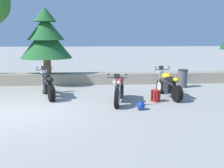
{
  "coord_description": "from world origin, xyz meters",
  "views": [
    {
      "loc": [
        2.38,
        -7.72,
        2.34
      ],
      "look_at": [
        3.01,
        1.2,
        0.65
      ],
      "focal_mm": 39.4,
      "sensor_mm": 36.0,
      "label": 1
    }
  ],
  "objects_px": {
    "motorcycle_black_near_left": "(48,85)",
    "trash_bin": "(183,78)",
    "pine_tree_mid_right": "(46,37)",
    "rider_backpack": "(156,95)",
    "motorcycle_yellow_far_right": "(168,85)",
    "motorcycle_red_centre": "(119,90)",
    "rider_helmet": "(141,106)"
  },
  "relations": [
    {
      "from": "motorcycle_black_near_left",
      "to": "trash_bin",
      "type": "distance_m",
      "value": 6.25
    },
    {
      "from": "trash_bin",
      "to": "pine_tree_mid_right",
      "type": "bearing_deg",
      "value": 170.07
    },
    {
      "from": "motorcycle_black_near_left",
      "to": "rider_backpack",
      "type": "bearing_deg",
      "value": -13.88
    },
    {
      "from": "rider_backpack",
      "to": "pine_tree_mid_right",
      "type": "distance_m",
      "value": 6.28
    },
    {
      "from": "motorcycle_yellow_far_right",
      "to": "motorcycle_red_centre",
      "type": "bearing_deg",
      "value": -160.48
    },
    {
      "from": "motorcycle_red_centre",
      "to": "motorcycle_yellow_far_right",
      "type": "relative_size",
      "value": 1.0
    },
    {
      "from": "pine_tree_mid_right",
      "to": "motorcycle_red_centre",
      "type": "bearing_deg",
      "value": -49.36
    },
    {
      "from": "motorcycle_yellow_far_right",
      "to": "motorcycle_black_near_left",
      "type": "bearing_deg",
      "value": 175.73
    },
    {
      "from": "pine_tree_mid_right",
      "to": "motorcycle_yellow_far_right",
      "type": "bearing_deg",
      "value": -29.92
    },
    {
      "from": "motorcycle_red_centre",
      "to": "trash_bin",
      "type": "height_order",
      "value": "motorcycle_red_centre"
    },
    {
      "from": "rider_helmet",
      "to": "motorcycle_yellow_far_right",
      "type": "bearing_deg",
      "value": 50.02
    },
    {
      "from": "motorcycle_red_centre",
      "to": "motorcycle_yellow_far_right",
      "type": "height_order",
      "value": "same"
    },
    {
      "from": "motorcycle_yellow_far_right",
      "to": "rider_helmet",
      "type": "bearing_deg",
      "value": -129.98
    },
    {
      "from": "motorcycle_black_near_left",
      "to": "trash_bin",
      "type": "height_order",
      "value": "motorcycle_black_near_left"
    },
    {
      "from": "motorcycle_yellow_far_right",
      "to": "rider_backpack",
      "type": "bearing_deg",
      "value": -135.14
    },
    {
      "from": "motorcycle_yellow_far_right",
      "to": "rider_backpack",
      "type": "relative_size",
      "value": 4.38
    },
    {
      "from": "rider_helmet",
      "to": "pine_tree_mid_right",
      "type": "bearing_deg",
      "value": 129.34
    },
    {
      "from": "motorcycle_black_near_left",
      "to": "rider_helmet",
      "type": "distance_m",
      "value": 3.96
    },
    {
      "from": "rider_backpack",
      "to": "motorcycle_yellow_far_right",
      "type": "bearing_deg",
      "value": 44.86
    },
    {
      "from": "motorcycle_red_centre",
      "to": "motorcycle_yellow_far_right",
      "type": "distance_m",
      "value": 2.17
    },
    {
      "from": "motorcycle_black_near_left",
      "to": "rider_helmet",
      "type": "xyz_separation_m",
      "value": [
        3.38,
        -2.04,
        -0.35
      ]
    },
    {
      "from": "motorcycle_black_near_left",
      "to": "motorcycle_red_centre",
      "type": "distance_m",
      "value": 2.95
    },
    {
      "from": "rider_backpack",
      "to": "trash_bin",
      "type": "xyz_separation_m",
      "value": [
        1.93,
        2.55,
        0.19
      ]
    },
    {
      "from": "motorcycle_red_centre",
      "to": "rider_helmet",
      "type": "bearing_deg",
      "value": -56.24
    },
    {
      "from": "motorcycle_red_centre",
      "to": "trash_bin",
      "type": "bearing_deg",
      "value": 38.3
    },
    {
      "from": "rider_backpack",
      "to": "trash_bin",
      "type": "distance_m",
      "value": 3.2
    },
    {
      "from": "motorcycle_red_centre",
      "to": "rider_helmet",
      "type": "height_order",
      "value": "motorcycle_red_centre"
    },
    {
      "from": "motorcycle_yellow_far_right",
      "to": "rider_backpack",
      "type": "distance_m",
      "value": 0.97
    },
    {
      "from": "motorcycle_red_centre",
      "to": "trash_bin",
      "type": "distance_m",
      "value": 4.22
    },
    {
      "from": "rider_helmet",
      "to": "pine_tree_mid_right",
      "type": "height_order",
      "value": "pine_tree_mid_right"
    },
    {
      "from": "motorcycle_yellow_far_right",
      "to": "trash_bin",
      "type": "distance_m",
      "value": 2.27
    },
    {
      "from": "rider_backpack",
      "to": "pine_tree_mid_right",
      "type": "relative_size",
      "value": 0.14
    }
  ]
}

